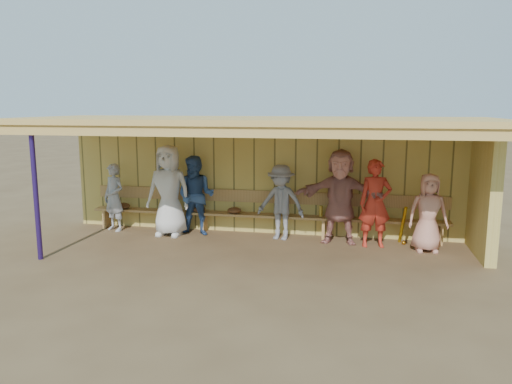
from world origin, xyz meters
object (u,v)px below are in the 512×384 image
at_px(player_g, 375,203).
at_px(player_f, 340,197).
at_px(player_c, 196,196).
at_px(bench, 263,210).
at_px(player_h, 428,213).
at_px(player_b, 169,191).
at_px(player_a, 114,197).
at_px(player_e, 281,202).

bearing_deg(player_g, player_f, 159.10).
relative_size(player_c, bench, 0.22).
xyz_separation_m(player_f, bench, (-1.61, 0.35, -0.42)).
xyz_separation_m(player_g, bench, (-2.29, 0.48, -0.33)).
relative_size(player_g, player_h, 1.15).
distance_m(player_c, player_g, 3.68).
distance_m(player_b, player_c, 0.58).
relative_size(player_h, bench, 0.20).
relative_size(player_b, player_f, 1.02).
distance_m(player_c, bench, 1.45).
xyz_separation_m(player_b, player_h, (5.20, -0.18, -0.22)).
height_order(player_g, player_h, player_g).
bearing_deg(player_f, player_b, -175.63).
bearing_deg(player_f, player_a, -177.79).
bearing_deg(player_a, player_e, 22.36).
height_order(player_b, player_f, player_b).
height_order(player_g, bench, player_g).
relative_size(player_e, bench, 0.20).
distance_m(player_b, player_h, 5.20).
distance_m(player_c, player_e, 1.81).
distance_m(player_b, bench, 2.03).
bearing_deg(bench, player_f, -12.10).
bearing_deg(player_h, player_c, 170.45).
distance_m(player_a, player_c, 1.88).
relative_size(player_b, player_e, 1.24).
bearing_deg(player_f, player_g, -8.58).
bearing_deg(player_a, bench, 27.71).
relative_size(player_c, player_f, 0.90).
distance_m(player_a, player_b, 1.35).
xyz_separation_m(player_g, player_h, (0.97, -0.15, -0.11)).
distance_m(player_a, player_g, 5.56).
distance_m(player_b, player_e, 2.37).
bearing_deg(player_b, player_e, 5.62).
bearing_deg(player_e, player_g, 5.97).
relative_size(player_a, player_b, 0.77).
bearing_deg(player_b, player_f, 3.79).
height_order(player_e, player_h, player_e).
xyz_separation_m(player_f, player_g, (0.68, -0.14, -0.09)).
bearing_deg(bench, player_b, -166.90).
bearing_deg(player_h, player_f, 164.71).
height_order(player_a, player_b, player_b).
xyz_separation_m(player_c, player_g, (3.68, -0.18, 0.01)).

